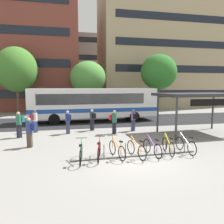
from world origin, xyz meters
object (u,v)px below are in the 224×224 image
at_px(street_tree_0, 159,72).
at_px(street_tree_1, 17,70).
at_px(parked_bicycle_green_0, 81,154).
at_px(commuter_teal_pack_6, 19,123).
at_px(parked_bicycle_orange_2, 117,150).
at_px(commuter_navy_pack_5, 68,120).
at_px(parked_bicycle_silver_6, 185,145).
at_px(commuter_maroon_pack_0, 35,120).
at_px(parked_bicycle_orange_3, 136,149).
at_px(parked_bicycle_red_1, 99,151).
at_px(parked_bicycle_purple_4, 152,148).
at_px(city_bus, 95,103).
at_px(parked_bicycle_yellow_5, 168,146).
at_px(commuter_navy_pack_1, 30,130).
at_px(commuter_red_pack_4, 114,120).
at_px(commuter_black_pack_3, 133,119).
at_px(commuter_black_pack_2, 92,118).
at_px(transit_shelter, 198,96).
at_px(street_tree_2, 88,78).

xyz_separation_m(street_tree_0, street_tree_1, (-17.68, 0.90, 0.09)).
distance_m(parked_bicycle_green_0, commuter_teal_pack_6, 6.55).
bearing_deg(parked_bicycle_orange_2, commuter_navy_pack_5, 8.51).
height_order(parked_bicycle_silver_6, commuter_maroon_pack_0, commuter_maroon_pack_0).
height_order(parked_bicycle_orange_3, street_tree_0, street_tree_0).
height_order(commuter_teal_pack_6, street_tree_0, street_tree_0).
xyz_separation_m(parked_bicycle_red_1, parked_bicycle_orange_3, (1.79, -0.05, 0.00)).
distance_m(parked_bicycle_purple_4, commuter_navy_pack_5, 7.01).
height_order(city_bus, parked_bicycle_green_0, city_bus).
bearing_deg(parked_bicycle_yellow_5, parked_bicycle_red_1, 99.12).
bearing_deg(parked_bicycle_purple_4, commuter_maroon_pack_0, 35.36).
height_order(commuter_teal_pack_6, street_tree_1, street_tree_1).
bearing_deg(commuter_navy_pack_1, commuter_teal_pack_6, -52.46).
bearing_deg(parked_bicycle_yellow_5, commuter_teal_pack_6, 64.64).
bearing_deg(city_bus, commuter_red_pack_4, -84.61).
bearing_deg(parked_bicycle_orange_3, parked_bicycle_green_0, 79.15).
distance_m(parked_bicycle_purple_4, commuter_red_pack_4, 5.12).
xyz_separation_m(parked_bicycle_orange_2, street_tree_0, (9.38, 16.68, 4.89)).
bearing_deg(commuter_black_pack_3, commuter_teal_pack_6, 72.51).
relative_size(commuter_teal_pack_6, street_tree_0, 0.23).
relative_size(parked_bicycle_orange_3, commuter_navy_pack_1, 1.01).
bearing_deg(commuter_red_pack_4, parked_bicycle_orange_3, -62.19).
bearing_deg(parked_bicycle_red_1, commuter_navy_pack_1, 63.71).
bearing_deg(parked_bicycle_orange_3, street_tree_0, -40.14).
distance_m(parked_bicycle_orange_2, street_tree_1, 20.07).
bearing_deg(commuter_navy_pack_5, city_bus, -45.69).
bearing_deg(parked_bicycle_silver_6, city_bus, 12.04).
height_order(parked_bicycle_silver_6, commuter_black_pack_2, commuter_black_pack_2).
height_order(parked_bicycle_green_0, commuter_black_pack_2, commuter_black_pack_2).
bearing_deg(street_tree_1, parked_bicycle_red_1, -67.19).
xyz_separation_m(parked_bicycle_green_0, parked_bicycle_silver_6, (5.34, 0.32, 0.00)).
bearing_deg(parked_bicycle_orange_3, parked_bicycle_silver_6, -99.06).
distance_m(parked_bicycle_orange_3, commuter_black_pack_3, 6.01).
relative_size(parked_bicycle_green_0, parked_bicycle_orange_2, 1.02).
relative_size(parked_bicycle_orange_3, parked_bicycle_yellow_5, 0.98).
relative_size(commuter_black_pack_3, street_tree_0, 0.22).
distance_m(transit_shelter, street_tree_0, 13.36).
relative_size(parked_bicycle_red_1, parked_bicycle_yellow_5, 0.99).
distance_m(parked_bicycle_orange_2, parked_bicycle_orange_3, 0.93).
xyz_separation_m(parked_bicycle_red_1, parked_bicycle_purple_4, (2.64, 0.05, 0.00)).
bearing_deg(street_tree_0, commuter_black_pack_3, -121.69).
xyz_separation_m(parked_bicycle_orange_2, transit_shelter, (6.73, 3.84, 2.34)).
bearing_deg(commuter_teal_pack_6, parked_bicycle_orange_3, 98.13).
xyz_separation_m(commuter_teal_pack_6, street_tree_2, (5.67, 12.89, 3.53)).
bearing_deg(parked_bicycle_green_0, city_bus, -3.77).
distance_m(parked_bicycle_orange_2, parked_bicycle_silver_6, 3.63).
relative_size(parked_bicycle_silver_6, street_tree_2, 0.26).
bearing_deg(parked_bicycle_yellow_5, commuter_red_pack_4, 26.24).
distance_m(parked_bicycle_red_1, parked_bicycle_orange_3, 1.79).
bearing_deg(parked_bicycle_orange_2, parked_bicycle_red_1, 81.62).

